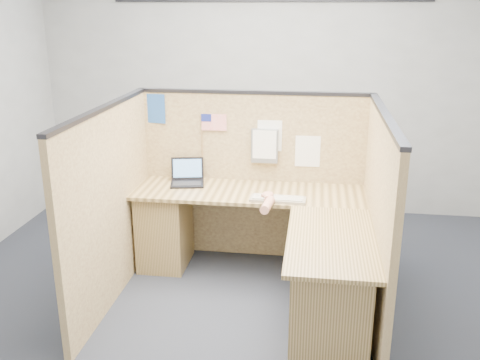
% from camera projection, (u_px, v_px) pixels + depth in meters
% --- Properties ---
extents(floor, '(5.00, 5.00, 0.00)m').
position_uv_depth(floor, '(237.00, 309.00, 4.11)').
color(floor, '#20242D').
rests_on(floor, ground).
extents(wall_back, '(5.00, 0.00, 5.00)m').
position_uv_depth(wall_back, '(268.00, 85.00, 5.79)').
color(wall_back, gray).
rests_on(wall_back, floor).
extents(wall_front, '(5.00, 0.00, 5.00)m').
position_uv_depth(wall_front, '(123.00, 302.00, 1.56)').
color(wall_front, gray).
rests_on(wall_front, floor).
extents(cubicle_partitions, '(2.06, 1.83, 1.53)m').
position_uv_depth(cubicle_partitions, '(245.00, 197.00, 4.27)').
color(cubicle_partitions, brown).
rests_on(cubicle_partitions, floor).
extents(l_desk, '(1.95, 1.75, 0.73)m').
position_uv_depth(l_desk, '(265.00, 248.00, 4.23)').
color(l_desk, brown).
rests_on(l_desk, floor).
extents(laptop, '(0.32, 0.33, 0.21)m').
position_uv_depth(laptop, '(189.00, 177.00, 4.71)').
color(laptop, black).
rests_on(laptop, l_desk).
extents(keyboard, '(0.45, 0.17, 0.03)m').
position_uv_depth(keyboard, '(278.00, 199.00, 4.29)').
color(keyboard, gray).
rests_on(keyboard, l_desk).
extents(mouse, '(0.11, 0.08, 0.04)m').
position_uv_depth(mouse, '(268.00, 198.00, 4.30)').
color(mouse, silver).
rests_on(mouse, l_desk).
extents(hand_forearm, '(0.11, 0.38, 0.08)m').
position_uv_depth(hand_forearm, '(268.00, 202.00, 4.16)').
color(hand_forearm, tan).
rests_on(hand_forearm, l_desk).
extents(blue_poster, '(0.19, 0.03, 0.26)m').
position_uv_depth(blue_poster, '(155.00, 109.00, 4.72)').
color(blue_poster, '#22509F').
rests_on(blue_poster, cubicle_partitions).
extents(american_flag, '(0.23, 0.01, 0.39)m').
position_uv_depth(american_flag, '(211.00, 124.00, 4.67)').
color(american_flag, olive).
rests_on(american_flag, cubicle_partitions).
extents(file_holder, '(0.23, 0.05, 0.30)m').
position_uv_depth(file_holder, '(265.00, 146.00, 4.65)').
color(file_holder, slate).
rests_on(file_holder, cubicle_partitions).
extents(paper_left, '(0.21, 0.01, 0.27)m').
position_uv_depth(paper_left, '(270.00, 136.00, 4.64)').
color(paper_left, white).
rests_on(paper_left, cubicle_partitions).
extents(paper_right, '(0.22, 0.01, 0.27)m').
position_uv_depth(paper_right, '(308.00, 151.00, 4.64)').
color(paper_right, white).
rests_on(paper_right, cubicle_partitions).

